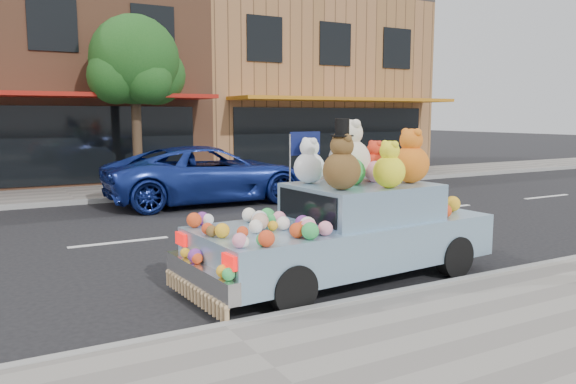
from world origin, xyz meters
TOP-DOWN VIEW (x-y plane):
  - ground at (0.00, 0.00)m, footprint 120.00×120.00m
  - far_sidewalk at (0.00, 6.50)m, footprint 60.00×3.00m
  - near_kerb at (0.00, -5.00)m, footprint 60.00×0.12m
  - far_kerb at (0.00, 5.00)m, footprint 60.00×0.12m
  - storefront_mid at (0.00, 11.97)m, footprint 10.00×9.80m
  - storefront_right at (10.00, 11.97)m, footprint 10.00×9.80m
  - street_tree at (2.03, 6.55)m, footprint 3.00×2.70m
  - car_blue at (3.17, 3.67)m, footprint 5.52×2.65m
  - art_car at (2.34, -3.90)m, footprint 4.60×2.07m

SIDE VIEW (x-z plane):
  - ground at x=0.00m, z-range 0.00..0.00m
  - far_sidewalk at x=0.00m, z-range 0.00..0.12m
  - near_kerb at x=0.00m, z-range 0.00..0.13m
  - far_kerb at x=0.00m, z-range 0.00..0.13m
  - car_blue at x=3.17m, z-range 0.00..1.52m
  - art_car at x=2.34m, z-range -0.32..1.95m
  - storefront_mid at x=0.00m, z-range -0.01..7.29m
  - storefront_right at x=10.00m, z-range -0.01..7.29m
  - street_tree at x=2.03m, z-range 1.08..6.30m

